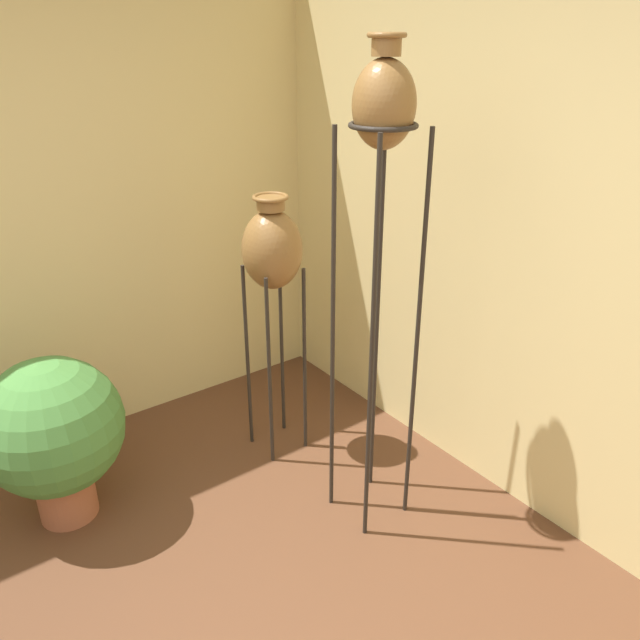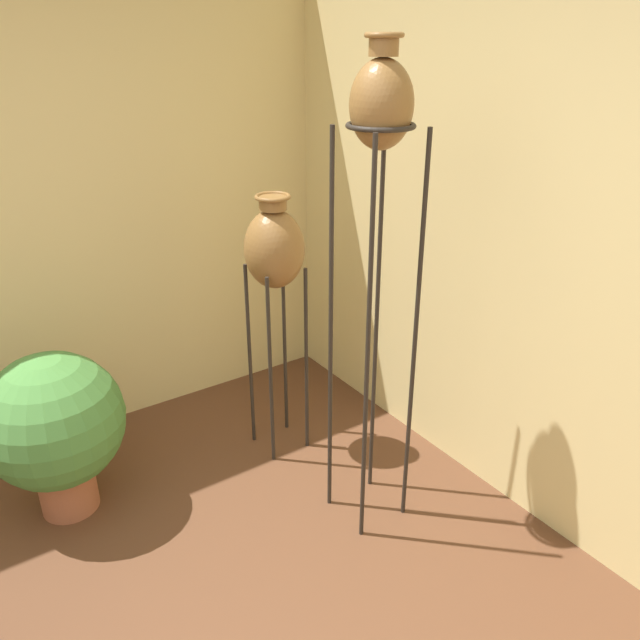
% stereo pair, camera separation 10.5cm
% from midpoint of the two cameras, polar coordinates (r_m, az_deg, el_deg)
% --- Properties ---
extents(wall_right, '(0.06, 8.31, 2.70)m').
position_cam_midpoint_polar(wall_right, '(2.69, 24.57, 5.20)').
color(wall_right, beige).
rests_on(wall_right, ground_plane).
extents(vase_stand_tall, '(0.28, 0.28, 2.15)m').
position_cam_midpoint_polar(vase_stand_tall, '(2.47, 4.50, 16.51)').
color(vase_stand_tall, '#28231E').
rests_on(vase_stand_tall, ground_plane).
extents(vase_stand_medium, '(0.30, 0.30, 1.44)m').
position_cam_midpoint_polar(vase_stand_medium, '(3.14, -5.35, 6.10)').
color(vase_stand_medium, '#28231E').
rests_on(vase_stand_medium, ground_plane).
extents(potted_plant, '(0.65, 0.65, 0.84)m').
position_cam_midpoint_polar(potted_plant, '(3.18, -24.11, -9.27)').
color(potted_plant, '#B26647').
rests_on(potted_plant, ground_plane).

